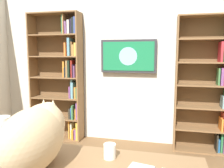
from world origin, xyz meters
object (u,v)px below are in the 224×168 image
Objects in this scene: coffee_mug at (110,151)px; wall_mounted_tv at (128,56)px; paper_towel_roll at (3,133)px; bookshelf_right at (63,76)px; bookshelf_left at (212,86)px; cat at (36,135)px.

wall_mounted_tv is at bearing -83.47° from coffee_mug.
paper_towel_roll is 0.77m from coffee_mug.
bookshelf_right is at bearing 4.24° from wall_mounted_tv.
bookshelf_left is at bearing 176.16° from wall_mounted_tv.
bookshelf_left is at bearing 179.97° from bookshelf_right.
bookshelf_right is 2.39× the size of wall_mounted_tv.
cat is 7.37× the size of coffee_mug.
coffee_mug is at bearing 65.43° from bookshelf_left.
coffee_mug is at bearing 96.53° from wall_mounted_tv.
bookshelf_right is (2.34, -0.00, 0.10)m from bookshelf_left.
bookshelf_right is 21.89× the size of coffee_mug.
bookshelf_left reaches higher than paper_towel_roll.
cat reaches higher than paper_towel_roll.
cat is 0.42m from paper_towel_roll.
bookshelf_left is at bearing -120.15° from cat.
paper_towel_roll is (0.51, 2.27, -0.52)m from wall_mounted_tv.
bookshelf_right is at bearing -74.94° from paper_towel_roll.
bookshelf_left is 0.94× the size of bookshelf_right.
wall_mounted_tv is 9.17× the size of coffee_mug.
cat is at bearing 29.28° from coffee_mug.
wall_mounted_tv reaches higher than cat.
wall_mounted_tv reaches higher than paper_towel_roll.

